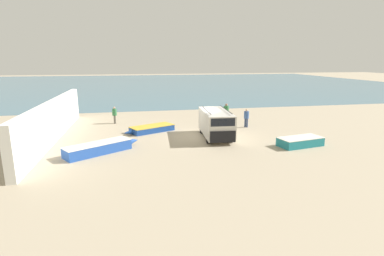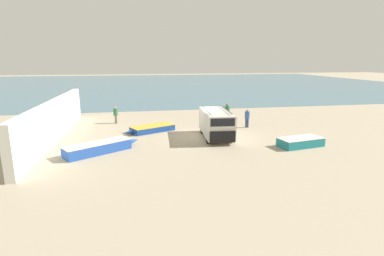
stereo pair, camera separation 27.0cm
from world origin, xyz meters
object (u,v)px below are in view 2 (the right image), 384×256
fisherman_0 (227,111)px  fishing_rowboat_2 (101,147)px  parked_van (216,123)px  fishing_rowboat_0 (302,142)px  fisherman_2 (247,116)px  fishing_rowboat_1 (151,129)px  fisherman_1 (116,113)px

fisherman_0 → fishing_rowboat_2: bearing=-116.0°
parked_van → fishing_rowboat_0: bearing=61.9°
parked_van → fisherman_0: 5.87m
fishing_rowboat_2 → fisherman_2: 12.99m
parked_van → fishing_rowboat_2: (-8.26, -2.26, -0.80)m
fishing_rowboat_1 → fisherman_0: fisherman_0 is taller
fisherman_1 → fisherman_2: bearing=-42.7°
fishing_rowboat_2 → parked_van: bearing=-17.5°
fisherman_0 → fisherman_2: bearing=-35.6°
parked_van → fisherman_0: parked_van is taller
parked_van → fishing_rowboat_2: size_ratio=1.03×
fishing_rowboat_1 → fisherman_1: size_ratio=2.72×
fishing_rowboat_2 → fisherman_1: fisherman_1 is taller
fishing_rowboat_2 → fisherman_0: 13.17m
fishing_rowboat_0 → fisherman_2: (-1.68, 6.27, 0.67)m
fisherman_2 → fisherman_0: bearing=57.6°
fishing_rowboat_1 → fisherman_2: fisherman_2 is taller
fishing_rowboat_1 → fisherman_1: fisherman_1 is taller
parked_van → fisherman_2: bearing=133.1°
fishing_rowboat_1 → fishing_rowboat_0: bearing=122.6°
fishing_rowboat_2 → fishing_rowboat_0: bearing=-37.2°
fishing_rowboat_0 → fisherman_1: 16.65m
fisherman_2 → parked_van: bearing=161.5°
fisherman_1 → fisherman_2: 12.15m
fisherman_0 → fisherman_1: fisherman_0 is taller
fisherman_0 → parked_van: bearing=-86.3°
parked_van → fisherman_1: (-7.90, 6.83, -0.20)m
fishing_rowboat_1 → parked_van: bearing=123.1°
fishing_rowboat_0 → fishing_rowboat_2: fishing_rowboat_2 is taller
parked_van → fisherman_1: parked_van is taller
fishing_rowboat_2 → fisherman_2: (11.87, 5.22, 0.64)m
fishing_rowboat_0 → fisherman_2: fisherman_2 is taller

